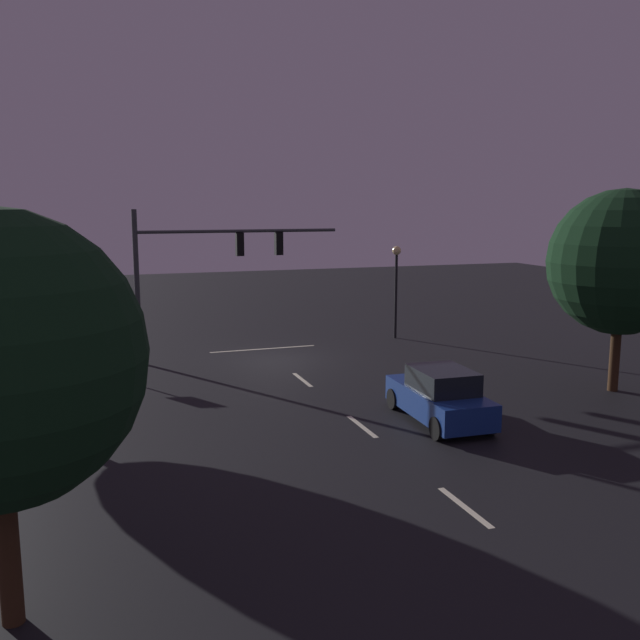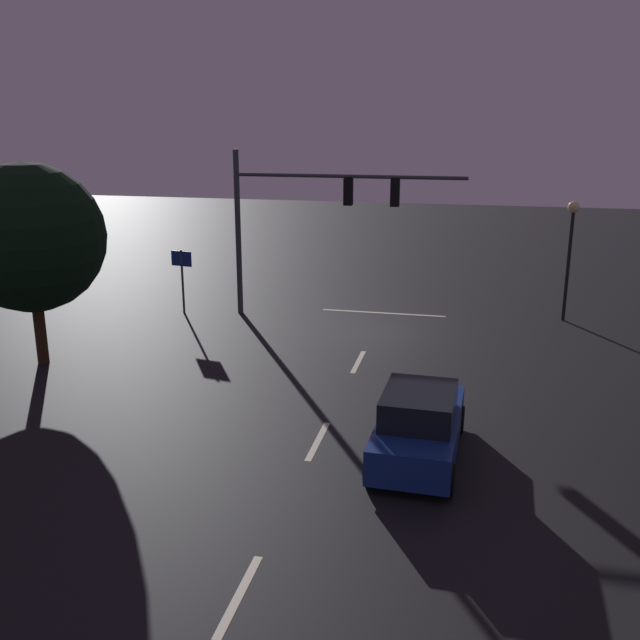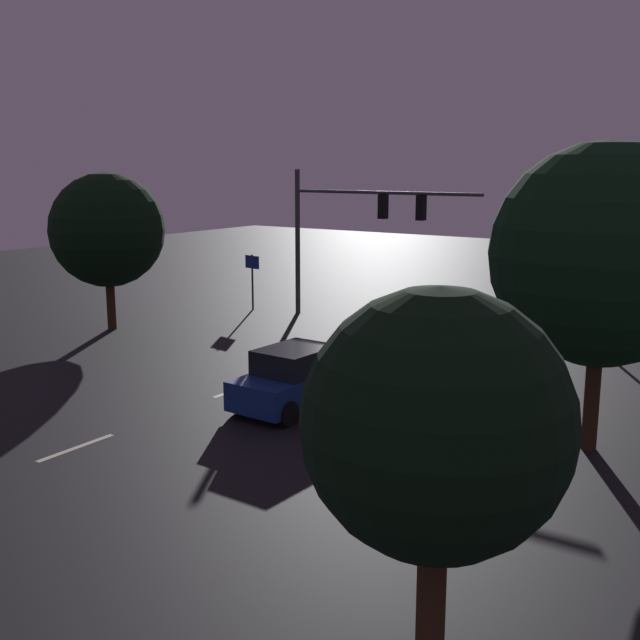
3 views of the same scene
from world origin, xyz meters
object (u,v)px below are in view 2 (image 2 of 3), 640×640
Objects in this scene: car_approaching at (419,425)px; tree_right_far at (30,238)px; traffic_signal_assembly at (310,206)px; street_lamp_left_kerb at (571,237)px; route_sign at (182,268)px.

car_approaching is 0.69× the size of tree_right_far.
tree_right_far is (7.17, 7.21, -0.31)m from traffic_signal_assembly.
traffic_signal_assembly is 1.92× the size of street_lamp_left_kerb.
car_approaching is (-5.23, 11.21, -3.58)m from traffic_signal_assembly.
tree_right_far reaches higher than route_sign.
traffic_signal_assembly is 2.01× the size of car_approaching.
traffic_signal_assembly reaches higher than tree_right_far.
traffic_signal_assembly is 12.88m from car_approaching.
tree_right_far is at bearing 27.70° from street_lamp_left_kerb.
street_lamp_left_kerb is at bearing -109.36° from car_approaching.
traffic_signal_assembly reaches higher than route_sign.
car_approaching is 13.43m from tree_right_far.
street_lamp_left_kerb is 19.13m from tree_right_far.
car_approaching is 14.89m from route_sign.
tree_right_far is at bearing 72.94° from route_sign.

